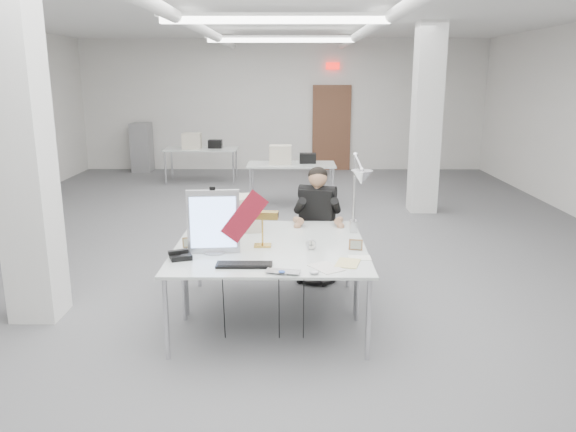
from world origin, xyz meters
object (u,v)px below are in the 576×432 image
at_px(office_chair, 317,241).
at_px(architect_lamp, 357,190).
at_px(laptop, 282,274).
at_px(desk_phone, 181,256).
at_px(seated_person, 317,206).
at_px(bankers_lamp, 262,229).
at_px(beige_monitor, 241,213).
at_px(desk_main, 269,261).
at_px(monitor, 213,222).

xyz_separation_m(office_chair, architect_lamp, (0.35, -0.87, 0.78)).
bearing_deg(laptop, desk_phone, 167.30).
distance_m(office_chair, architect_lamp, 1.22).
xyz_separation_m(seated_person, desk_phone, (-1.27, -1.46, -0.12)).
xyz_separation_m(bankers_lamp, beige_monitor, (-0.25, 0.60, 0.00)).
distance_m(desk_phone, beige_monitor, 1.09).
relative_size(office_chair, architect_lamp, 0.96).
distance_m(desk_main, laptop, 0.41).
relative_size(office_chair, beige_monitor, 2.51).
xyz_separation_m(office_chair, desk_phone, (-1.27, -1.51, 0.31)).
relative_size(desk_main, monitor, 3.08).
relative_size(office_chair, desk_phone, 5.15).
height_order(bankers_lamp, architect_lamp, architect_lamp).
xyz_separation_m(office_chair, seated_person, (0.00, -0.05, 0.43)).
distance_m(office_chair, bankers_lamp, 1.35).
bearing_deg(desk_phone, laptop, -45.41).
bearing_deg(beige_monitor, seated_person, 21.15).
xyz_separation_m(monitor, beige_monitor, (0.18, 0.80, -0.11)).
xyz_separation_m(laptop, bankers_lamp, (-0.19, 0.79, 0.16)).
relative_size(desk_main, seated_person, 2.25).
bearing_deg(desk_phone, bankers_lamp, 7.27).
distance_m(bankers_lamp, beige_monitor, 0.65).
bearing_deg(monitor, desk_phone, -151.85).
xyz_separation_m(desk_main, laptop, (0.12, -0.39, 0.02)).
relative_size(seated_person, laptop, 2.82).
height_order(office_chair, beige_monitor, beige_monitor).
distance_m(monitor, bankers_lamp, 0.49).
xyz_separation_m(office_chair, laptop, (-0.37, -1.92, 0.30)).
bearing_deg(seated_person, beige_monitor, -132.80).
bearing_deg(office_chair, architect_lamp, -51.77).
relative_size(seated_person, beige_monitor, 2.13).
bearing_deg(desk_phone, desk_main, -22.08).
height_order(office_chair, desk_phone, office_chair).
relative_size(office_chair, monitor, 1.61).
bearing_deg(seated_person, desk_main, -91.93).
bearing_deg(monitor, office_chair, 48.30).
bearing_deg(monitor, beige_monitor, 72.41).
height_order(office_chair, bankers_lamp, bankers_lamp).
height_order(desk_main, laptop, laptop).
bearing_deg(architect_lamp, seated_person, 130.93).
bearing_deg(bankers_lamp, desk_phone, -145.90).
xyz_separation_m(seated_person, beige_monitor, (-0.82, -0.48, 0.03)).
height_order(monitor, bankers_lamp, monitor).
xyz_separation_m(desk_main, seated_person, (0.49, 1.47, 0.16)).
xyz_separation_m(desk_main, office_chair, (0.49, 1.52, -0.27)).
xyz_separation_m(desk_main, monitor, (-0.50, 0.19, 0.31)).
bearing_deg(office_chair, desk_phone, -113.49).
bearing_deg(beige_monitor, desk_main, -81.41).
height_order(desk_main, desk_phone, desk_phone).
height_order(desk_main, architect_lamp, architect_lamp).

